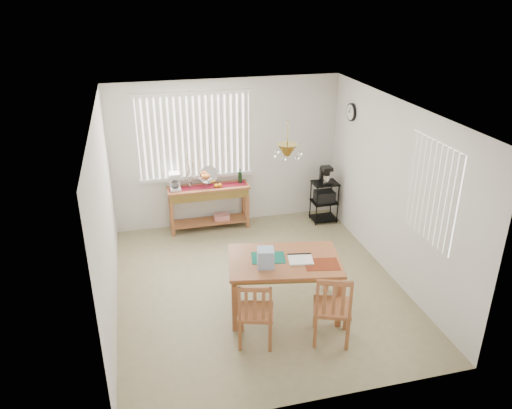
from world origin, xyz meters
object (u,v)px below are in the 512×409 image
object	(u,v)px
cart_items	(326,175)
chair_left	(256,313)
sideboard	(209,197)
dining_table	(284,265)
chair_right	(332,308)
wire_cart	(324,198)

from	to	relation	value
cart_items	chair_left	size ratio (longest dim) A/B	0.34
sideboard	chair_left	xyz separation A→B (m)	(0.03, -3.23, -0.15)
cart_items	dining_table	size ratio (longest dim) A/B	0.20
sideboard	dining_table	size ratio (longest dim) A/B	0.90
cart_items	chair_right	distance (m)	3.43
wire_cart	dining_table	size ratio (longest dim) A/B	0.48
chair_right	wire_cart	bearing A→B (deg)	70.33
cart_items	chair_left	world-z (taller)	cart_items
dining_table	chair_left	distance (m)	0.83
sideboard	wire_cart	bearing A→B (deg)	-5.86
chair_left	sideboard	bearing A→B (deg)	90.49
sideboard	chair_left	distance (m)	3.24
dining_table	cart_items	bearing A→B (deg)	58.18
wire_cart	chair_right	distance (m)	3.39
wire_cart	chair_left	xyz separation A→B (m)	(-2.05, -3.02, -0.01)
cart_items	wire_cart	bearing A→B (deg)	-90.00
wire_cart	chair_left	distance (m)	3.65
wire_cart	dining_table	distance (m)	2.88
sideboard	wire_cart	xyz separation A→B (m)	(2.07, -0.21, -0.14)
sideboard	cart_items	distance (m)	2.11
sideboard	chair_right	xyz separation A→B (m)	(0.93, -3.41, -0.13)
sideboard	dining_table	bearing A→B (deg)	-78.08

